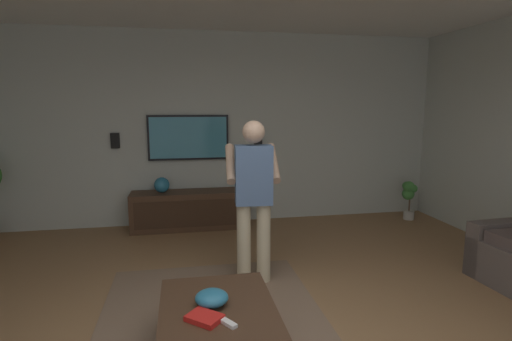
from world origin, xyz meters
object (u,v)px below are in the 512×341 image
at_px(bowl, 212,298).
at_px(coffee_table, 218,319).
at_px(tv, 189,138).
at_px(wall_speaker_left, 258,140).
at_px(vase_round, 162,185).
at_px(book, 205,318).
at_px(person_standing, 253,192).
at_px(potted_plant_short, 409,194).
at_px(remote_white, 227,323).
at_px(media_console, 191,210).
at_px(wall_speaker_right, 115,141).

bearing_deg(bowl, coffee_table, -114.29).
xyz_separation_m(tv, wall_speaker_left, (0.01, -1.05, -0.05)).
relative_size(coffee_table, vase_round, 4.55).
distance_m(tv, book, 3.66).
height_order(coffee_table, person_standing, person_standing).
bearing_deg(coffee_table, vase_round, 9.25).
relative_size(bowl, wall_speaker_left, 1.06).
bearing_deg(bowl, person_standing, -23.37).
height_order(vase_round, wall_speaker_left, wall_speaker_left).
relative_size(coffee_table, potted_plant_short, 1.60).
distance_m(bowl, vase_round, 3.17).
height_order(tv, vase_round, tv).
bearing_deg(person_standing, potted_plant_short, -53.31).
height_order(potted_plant_short, bowl, potted_plant_short).
relative_size(potted_plant_short, remote_white, 4.16).
xyz_separation_m(coffee_table, vase_round, (3.14, 0.51, 0.36)).
distance_m(coffee_table, wall_speaker_left, 3.65).
height_order(coffee_table, media_console, media_console).
height_order(coffee_table, remote_white, remote_white).
distance_m(media_console, vase_round, 0.56).
height_order(media_console, tv, tv).
bearing_deg(bowl, wall_speaker_left, -16.17).
bearing_deg(remote_white, media_console, -31.15).
xyz_separation_m(bowl, remote_white, (-0.27, -0.08, -0.04)).
distance_m(remote_white, wall_speaker_right, 3.93).
height_order(tv, potted_plant_short, tv).
bearing_deg(potted_plant_short, book, 132.91).
relative_size(potted_plant_short, vase_round, 2.83).
relative_size(coffee_table, remote_white, 6.67).
bearing_deg(wall_speaker_right, wall_speaker_left, -90.00).
bearing_deg(coffee_table, bowl, 65.71).
distance_m(tv, bowl, 3.47).
height_order(media_console, person_standing, person_standing).
bearing_deg(bowl, potted_plant_short, -48.41).
relative_size(media_console, wall_speaker_right, 7.73).
distance_m(coffee_table, wall_speaker_right, 3.71).
relative_size(bowl, book, 1.06).
relative_size(remote_white, wall_speaker_left, 0.68).
relative_size(person_standing, book, 7.45).
bearing_deg(bowl, media_console, 1.36).
xyz_separation_m(coffee_table, person_standing, (1.20, -0.47, 0.64)).
bearing_deg(potted_plant_short, remote_white, 134.81).
bearing_deg(vase_round, media_console, -91.26).
bearing_deg(wall_speaker_right, coffee_table, -161.19).
bearing_deg(person_standing, remote_white, 168.07).
height_order(tv, bowl, tv).
height_order(media_console, vase_round, vase_round).
xyz_separation_m(coffee_table, bowl, (0.02, 0.04, 0.16)).
relative_size(coffee_table, wall_speaker_right, 4.55).
relative_size(coffee_table, tv, 0.85).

